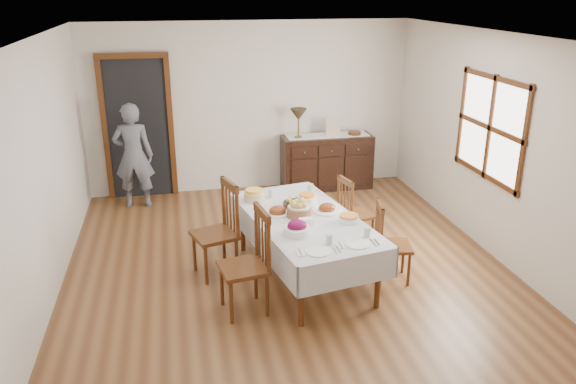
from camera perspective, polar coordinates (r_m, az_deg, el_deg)
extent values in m
plane|color=brown|center=(6.44, 0.18, -8.26)|extent=(6.00, 6.00, 0.00)
cube|color=white|center=(5.68, 0.21, 15.45)|extent=(5.00, 6.00, 0.02)
cube|color=silver|center=(8.80, -3.88, 8.56)|extent=(5.00, 0.02, 2.60)
cube|color=silver|center=(3.31, 11.23, -12.56)|extent=(5.00, 0.02, 2.60)
cube|color=silver|center=(5.97, -24.00, 1.14)|extent=(0.02, 6.00, 2.60)
cube|color=silver|center=(6.88, 21.08, 3.92)|extent=(0.02, 6.00, 2.60)
cube|color=white|center=(7.07, 19.92, 6.16)|extent=(0.02, 1.30, 1.10)
cube|color=#4D2710|center=(7.06, 19.83, 6.16)|extent=(0.03, 1.46, 1.26)
cube|color=black|center=(8.76, -14.95, 6.18)|extent=(0.90, 0.06, 2.10)
cube|color=#4D2710|center=(8.74, -14.95, 6.15)|extent=(1.04, 0.08, 2.18)
cube|color=silver|center=(6.09, 1.64, -2.73)|extent=(1.39, 2.20, 0.04)
cylinder|color=#4D2710|center=(5.38, 1.36, -10.43)|extent=(0.06, 0.06, 0.66)
cylinder|color=#4D2710|center=(5.73, 9.14, -8.67)|extent=(0.06, 0.06, 0.66)
cylinder|color=#4D2710|center=(6.86, -4.63, -3.43)|extent=(0.06, 0.06, 0.66)
cylinder|color=#4D2710|center=(7.14, 1.78, -2.40)|extent=(0.06, 0.06, 0.66)
cube|color=silver|center=(5.97, -2.97, -4.71)|extent=(0.41, 2.06, 0.32)
cube|color=silver|center=(6.36, 5.93, -3.17)|extent=(0.41, 2.06, 0.32)
cube|color=silver|center=(5.32, 6.22, -8.12)|extent=(1.05, 0.22, 0.32)
cube|color=silver|center=(7.03, -1.82, -0.74)|extent=(1.05, 0.22, 0.32)
cube|color=#4D2710|center=(5.55, -4.56, -7.71)|extent=(0.51, 0.51, 0.04)
cylinder|color=#4D2710|center=(5.79, -6.74, -9.37)|extent=(0.04, 0.04, 0.46)
cylinder|color=#4D2710|center=(5.48, -5.79, -11.14)|extent=(0.04, 0.04, 0.46)
cylinder|color=#4D2710|center=(5.87, -3.28, -8.81)|extent=(0.04, 0.04, 0.46)
cylinder|color=#4D2710|center=(5.57, -2.14, -10.50)|extent=(0.04, 0.04, 0.46)
cylinder|color=#4D2710|center=(5.64, -3.22, -3.86)|extent=(0.04, 0.04, 0.59)
cylinder|color=#4D2710|center=(5.31, -1.96, -5.44)|extent=(0.04, 0.04, 0.59)
cube|color=#4D2710|center=(5.37, -2.65, -2.16)|extent=(0.11, 0.43, 0.08)
cylinder|color=#4D2710|center=(5.56, -2.91, -4.44)|extent=(0.02, 0.02, 0.49)
cylinder|color=#4D2710|center=(5.48, -2.61, -4.83)|extent=(0.02, 0.02, 0.49)
cylinder|color=#4D2710|center=(5.40, -2.29, -5.23)|extent=(0.02, 0.02, 0.49)
cube|color=#4D2710|center=(6.28, -7.49, -4.37)|extent=(0.56, 0.56, 0.04)
cylinder|color=#4D2710|center=(6.48, -9.48, -6.09)|extent=(0.04, 0.04, 0.46)
cylinder|color=#4D2710|center=(6.18, -8.32, -7.42)|extent=(0.04, 0.04, 0.46)
cylinder|color=#4D2710|center=(6.59, -6.52, -5.46)|extent=(0.04, 0.04, 0.46)
cylinder|color=#4D2710|center=(6.29, -5.23, -6.72)|extent=(0.04, 0.04, 0.46)
cylinder|color=#4D2710|center=(6.39, -6.57, -0.95)|extent=(0.04, 0.04, 0.60)
cylinder|color=#4D2710|center=(6.07, -5.17, -2.10)|extent=(0.04, 0.04, 0.60)
cube|color=#4D2710|center=(6.14, -5.97, 0.70)|extent=(0.17, 0.42, 0.09)
cylinder|color=#4D2710|center=(6.32, -6.23, -1.41)|extent=(0.02, 0.02, 0.49)
cylinder|color=#4D2710|center=(6.24, -5.88, -1.69)|extent=(0.02, 0.02, 0.49)
cylinder|color=#4D2710|center=(6.16, -5.53, -1.99)|extent=(0.02, 0.02, 0.49)
cube|color=#4D2710|center=(6.25, 10.65, -5.43)|extent=(0.44, 0.44, 0.04)
cylinder|color=#4D2710|center=(6.25, 12.17, -7.75)|extent=(0.03, 0.03, 0.38)
cylinder|color=#4D2710|center=(6.51, 11.61, -6.50)|extent=(0.03, 0.03, 0.38)
cylinder|color=#4D2710|center=(6.19, 9.39, -7.84)|extent=(0.03, 0.03, 0.38)
cylinder|color=#4D2710|center=(6.45, 8.95, -6.57)|extent=(0.03, 0.03, 0.38)
cylinder|color=#4D2710|center=(5.97, 9.49, -3.96)|extent=(0.04, 0.04, 0.50)
cylinder|color=#4D2710|center=(6.26, 9.00, -2.76)|extent=(0.04, 0.04, 0.50)
cube|color=#4D2710|center=(6.04, 9.35, -1.48)|extent=(0.10, 0.36, 0.07)
cylinder|color=#4D2710|center=(6.05, 9.35, -3.81)|extent=(0.02, 0.02, 0.41)
cylinder|color=#4D2710|center=(6.13, 9.23, -3.50)|extent=(0.02, 0.02, 0.41)
cylinder|color=#4D2710|center=(6.20, 9.11, -3.20)|extent=(0.02, 0.02, 0.41)
cube|color=#4D2710|center=(7.02, 6.94, -2.30)|extent=(0.45, 0.45, 0.04)
cylinder|color=#4D2710|center=(7.06, 8.56, -4.11)|extent=(0.03, 0.03, 0.38)
cylinder|color=#4D2710|center=(7.29, 7.28, -3.23)|extent=(0.03, 0.03, 0.38)
cylinder|color=#4D2710|center=(6.91, 6.43, -4.56)|extent=(0.03, 0.03, 0.38)
cylinder|color=#4D2710|center=(7.15, 5.20, -3.64)|extent=(0.03, 0.03, 0.38)
cylinder|color=#4D2710|center=(6.72, 6.49, -1.05)|extent=(0.04, 0.04, 0.50)
cylinder|color=#4D2710|center=(6.98, 5.15, -0.18)|extent=(0.04, 0.04, 0.50)
cube|color=#4D2710|center=(6.77, 5.87, 1.09)|extent=(0.11, 0.36, 0.07)
cylinder|color=#4D2710|center=(6.79, 6.14, -0.96)|extent=(0.02, 0.02, 0.41)
cylinder|color=#4D2710|center=(6.85, 5.81, -0.74)|extent=(0.02, 0.02, 0.41)
cylinder|color=#4D2710|center=(6.92, 5.47, -0.53)|extent=(0.02, 0.02, 0.41)
cube|color=black|center=(8.99, 3.94, 3.06)|extent=(1.43, 0.48, 0.86)
cube|color=black|center=(8.58, 1.66, 4.05)|extent=(0.40, 0.02, 0.17)
sphere|color=brown|center=(8.56, 1.69, 4.01)|extent=(0.03, 0.03, 0.03)
cube|color=black|center=(8.69, 4.42, 4.20)|extent=(0.40, 0.02, 0.17)
sphere|color=brown|center=(8.67, 4.45, 4.16)|extent=(0.03, 0.03, 0.03)
cube|color=black|center=(8.81, 7.10, 4.34)|extent=(0.40, 0.02, 0.17)
sphere|color=brown|center=(8.79, 7.14, 4.30)|extent=(0.03, 0.03, 0.03)
imported|color=slate|center=(8.37, -15.45, 3.90)|extent=(0.54, 0.38, 1.65)
cylinder|color=brown|center=(6.08, 1.11, -2.04)|extent=(0.26, 0.26, 0.10)
cylinder|color=white|center=(6.05, 1.12, -1.50)|extent=(0.24, 0.24, 0.02)
sphere|color=gold|center=(6.06, 1.73, -1.19)|extent=(0.08, 0.08, 0.08)
sphere|color=gold|center=(6.10, 1.39, -1.03)|extent=(0.08, 0.08, 0.08)
sphere|color=gold|center=(6.10, 0.85, -1.03)|extent=(0.08, 0.08, 0.08)
sphere|color=gold|center=(6.06, 0.51, -1.18)|extent=(0.08, 0.08, 0.08)
sphere|color=gold|center=(6.01, 0.63, -1.38)|extent=(0.08, 0.08, 0.08)
sphere|color=gold|center=(5.98, 1.12, -1.47)|extent=(0.08, 0.08, 0.08)
sphere|color=gold|center=(6.01, 1.61, -1.38)|extent=(0.08, 0.08, 0.08)
cylinder|color=black|center=(6.37, 0.76, -1.24)|extent=(0.28, 0.28, 0.05)
ellipsoid|color=pink|center=(6.37, 1.44, -0.78)|extent=(0.05, 0.05, 0.06)
ellipsoid|color=#6BC1E7|center=(6.42, 0.97, -0.60)|extent=(0.05, 0.05, 0.06)
ellipsoid|color=#92EE8B|center=(6.41, 0.29, -0.65)|extent=(0.05, 0.05, 0.06)
ellipsoid|color=gold|center=(6.34, 0.07, -0.88)|extent=(0.05, 0.05, 0.06)
ellipsoid|color=#A583C4|center=(6.29, 0.55, -1.07)|extent=(0.05, 0.05, 0.06)
ellipsoid|color=#E9CB65|center=(6.30, 1.24, -1.02)|extent=(0.05, 0.05, 0.06)
cylinder|color=white|center=(6.16, -1.06, -2.19)|extent=(0.26, 0.26, 0.02)
ellipsoid|color=maroon|center=(6.14, -1.06, -1.93)|extent=(0.19, 0.16, 0.11)
cylinder|color=white|center=(6.25, 3.97, -1.88)|extent=(0.33, 0.33, 0.02)
ellipsoid|color=maroon|center=(6.24, 3.98, -1.62)|extent=(0.19, 0.16, 0.11)
cylinder|color=white|center=(5.66, 0.93, -3.96)|extent=(0.27, 0.27, 0.08)
ellipsoid|color=maroon|center=(5.63, 0.94, -3.40)|extent=(0.20, 0.17, 0.11)
cylinder|color=white|center=(6.52, 1.92, -0.68)|extent=(0.24, 0.24, 0.06)
cylinder|color=orange|center=(6.51, 1.93, -0.32)|extent=(0.18, 0.18, 0.03)
cylinder|color=#D6C18A|center=(6.54, -3.44, -0.46)|extent=(0.24, 0.24, 0.10)
cylinder|color=yellow|center=(6.51, -3.45, 0.11)|extent=(0.20, 0.20, 0.04)
cylinder|color=white|center=(6.00, 6.18, -2.76)|extent=(0.21, 0.21, 0.05)
cylinder|color=orange|center=(5.98, 6.20, -2.42)|extent=(0.20, 0.20, 0.02)
cube|color=white|center=(5.88, 1.85, -3.03)|extent=(0.15, 0.11, 0.07)
cylinder|color=white|center=(5.31, 3.09, -6.03)|extent=(0.25, 0.25, 0.01)
cube|color=white|center=(5.28, 1.29, -6.23)|extent=(0.10, 0.13, 0.01)
cube|color=silver|center=(5.28, 1.29, -6.17)|extent=(0.04, 0.16, 0.01)
cube|color=silver|center=(5.36, 4.75, -5.89)|extent=(0.05, 0.18, 0.01)
cube|color=silver|center=(5.37, 5.16, -5.85)|extent=(0.04, 0.14, 0.01)
cylinder|color=silver|center=(5.46, 4.22, -4.79)|extent=(0.07, 0.07, 0.10)
cylinder|color=white|center=(5.50, 7.06, -5.24)|extent=(0.25, 0.25, 0.01)
cube|color=white|center=(5.45, 5.36, -5.44)|extent=(0.10, 0.13, 0.01)
cube|color=silver|center=(5.45, 5.36, -5.38)|extent=(0.04, 0.16, 0.01)
cube|color=silver|center=(5.55, 8.64, -5.10)|extent=(0.05, 0.18, 0.01)
cube|color=silver|center=(5.56, 9.02, -5.06)|extent=(0.04, 0.14, 0.01)
cylinder|color=silver|center=(5.65, 8.05, -4.05)|extent=(0.07, 0.07, 0.10)
cylinder|color=silver|center=(6.61, -1.76, -0.15)|extent=(0.06, 0.06, 0.11)
cylinder|color=silver|center=(6.78, 2.29, 0.37)|extent=(0.07, 0.07, 0.11)
cube|color=white|center=(8.89, 4.01, 5.77)|extent=(1.30, 0.35, 0.01)
cylinder|color=brown|center=(8.72, 1.05, 5.60)|extent=(0.12, 0.12, 0.03)
cylinder|color=brown|center=(8.69, 1.06, 6.49)|extent=(0.02, 0.02, 0.25)
cone|color=#39301C|center=(8.64, 1.07, 7.88)|extent=(0.26, 0.26, 0.18)
cube|color=tan|center=(8.82, 4.59, 6.53)|extent=(0.22, 0.08, 0.28)
cylinder|color=#4D2710|center=(8.96, 6.77, 5.95)|extent=(0.20, 0.20, 0.06)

